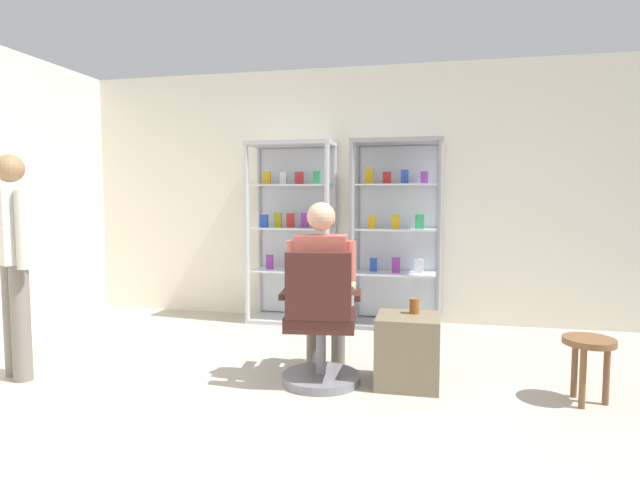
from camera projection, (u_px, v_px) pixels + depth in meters
The scene contains 10 objects.
ground_plane at pixel (258, 442), 2.80m from camera, with size 7.20×7.20×0.00m, color #B2A899.
back_wall at pixel (347, 195), 5.62m from camera, with size 6.00×0.10×2.70m, color silver.
display_cabinet_left at pixel (293, 231), 5.53m from camera, with size 0.90×0.45×1.90m.
display_cabinet_right at pixel (396, 232), 5.30m from camera, with size 0.90×0.45×1.90m.
office_chair at pixel (320, 330), 3.62m from camera, with size 0.59×0.56×0.96m.
seated_shopkeeper at pixel (322, 282), 3.76m from camera, with size 0.52×0.60×1.29m.
storage_crate at pixel (408, 350), 3.64m from camera, with size 0.44×0.42×0.50m, color #72664C.
tea_glass at pixel (414, 306), 3.68m from camera, with size 0.07×0.07×0.11m, color brown.
standing_customer at pixel (13, 251), 3.74m from camera, with size 0.46×0.37×1.63m.
wooden_stool at pixel (589, 351), 3.31m from camera, with size 0.32×0.32×0.43m.
Camera 1 is at (0.90, -2.57, 1.32)m, focal length 29.04 mm.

